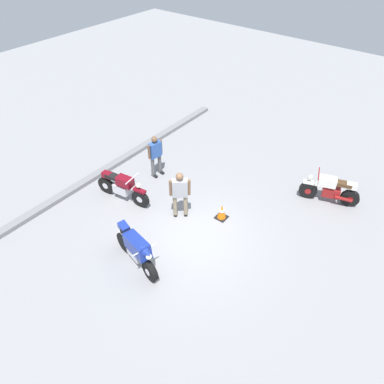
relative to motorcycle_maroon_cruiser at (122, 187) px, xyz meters
name	(u,v)px	position (x,y,z in m)	size (l,w,h in m)	color
ground_plane	(190,237)	(0.01, -2.89, -0.52)	(40.00, 40.00, 0.00)	gray
curb_edge	(91,178)	(0.01, 1.71, -0.45)	(14.00, 0.30, 0.15)	gray
motorcycle_maroon_cruiser	(122,187)	(0.00, 0.00, 0.00)	(0.70, 2.08, 1.09)	black
motorcycle_cream_vintage	(330,190)	(4.21, -5.53, -0.03)	(0.91, 1.89, 1.07)	black
motorcycle_blue_sportbike	(136,249)	(-1.68, -2.36, 0.07)	(0.81, 1.94, 1.14)	black
person_in_gray_shirt	(180,192)	(0.56, -2.06, 0.46)	(0.54, 0.57, 1.71)	gray
person_in_blue_shirt	(155,154)	(1.75, 0.06, 0.39)	(0.64, 0.36, 1.61)	#59595B
traffic_cone	(222,212)	(1.30, -3.17, -0.26)	(0.36, 0.36, 0.53)	black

